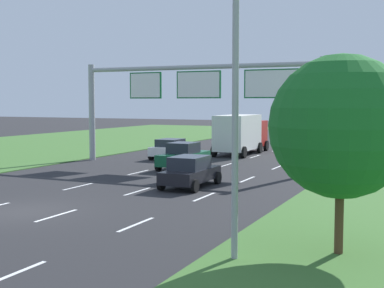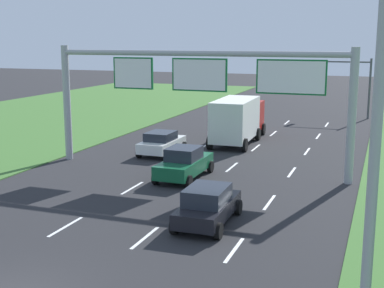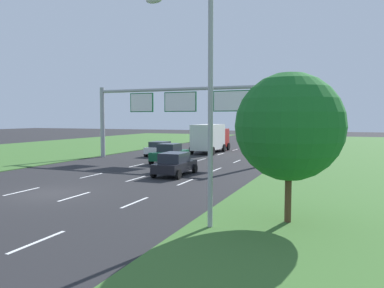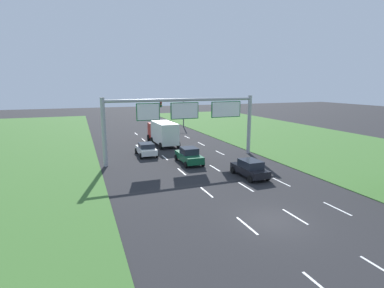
% 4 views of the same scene
% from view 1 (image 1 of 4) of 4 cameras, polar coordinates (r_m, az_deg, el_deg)
% --- Properties ---
extents(ground_plane, '(200.00, 200.00, 0.00)m').
position_cam_1_polar(ground_plane, '(22.19, -17.79, -6.88)').
color(ground_plane, '#262628').
extents(lane_dashes_inner_left, '(0.14, 56.40, 0.01)m').
position_cam_1_polar(lane_dashes_inner_left, '(30.25, -8.64, -3.69)').
color(lane_dashes_inner_left, white).
rests_on(lane_dashes_inner_left, ground_plane).
extents(lane_dashes_inner_right, '(0.14, 56.40, 0.01)m').
position_cam_1_polar(lane_dashes_inner_right, '(28.49, -2.75, -4.15)').
color(lane_dashes_inner_right, white).
rests_on(lane_dashes_inner_right, ground_plane).
extents(lane_dashes_slip, '(0.14, 56.40, 0.01)m').
position_cam_1_polar(lane_dashes_slip, '(27.06, 3.86, -4.62)').
color(lane_dashes_slip, white).
rests_on(lane_dashes_slip, ground_plane).
extents(car_near_red, '(2.12, 4.49, 1.70)m').
position_cam_1_polar(car_near_red, '(34.24, -0.89, -1.29)').
color(car_near_red, '#145633').
rests_on(car_near_red, ground_plane).
extents(car_lead_silver, '(2.12, 4.02, 1.51)m').
position_cam_1_polar(car_lead_silver, '(40.34, -2.24, -0.48)').
color(car_lead_silver, white).
rests_on(car_lead_silver, ground_plane).
extents(car_mid_lane, '(2.05, 4.14, 1.58)m').
position_cam_1_polar(car_mid_lane, '(26.95, -0.19, -2.93)').
color(car_mid_lane, black).
rests_on(car_mid_lane, ground_plane).
extents(box_truck, '(2.84, 7.87, 3.22)m').
position_cam_1_polar(box_truck, '(44.08, 5.27, 1.18)').
color(box_truck, '#B21E19').
rests_on(box_truck, ground_plane).
extents(sign_gantry, '(17.24, 0.44, 7.00)m').
position_cam_1_polar(sign_gantry, '(35.64, 0.95, 5.57)').
color(sign_gantry, '#9EA0A5').
rests_on(sign_gantry, ground_plane).
extents(traffic_light_mast, '(4.76, 0.49, 5.60)m').
position_cam_1_polar(traffic_light_mast, '(57.40, 16.60, 3.92)').
color(traffic_light_mast, '#47494F').
rests_on(traffic_light_mast, ground_plane).
extents(street_lamp, '(2.61, 0.32, 8.50)m').
position_cam_1_polar(street_lamp, '(14.44, 3.23, 7.57)').
color(street_lamp, '#9EA0A5').
rests_on(street_lamp, ground_plane).
extents(roadside_tree_near, '(4.00, 4.00, 5.63)m').
position_cam_1_polar(roadside_tree_near, '(15.31, 15.62, 1.81)').
color(roadside_tree_near, '#513823').
rests_on(roadside_tree_near, ground_plane).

